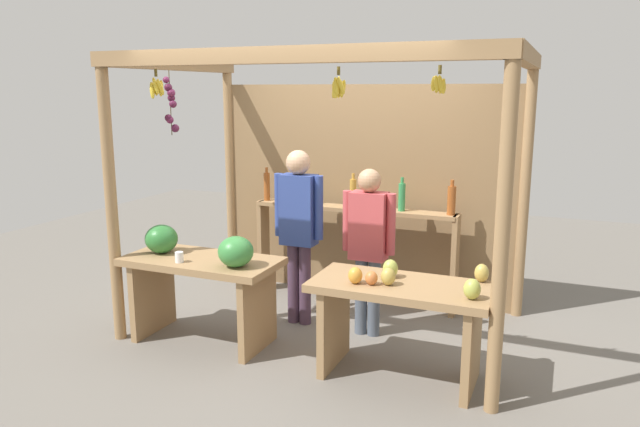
% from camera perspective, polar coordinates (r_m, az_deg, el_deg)
% --- Properties ---
extents(ground_plane, '(12.00, 12.00, 0.00)m').
position_cam_1_polar(ground_plane, '(5.70, 0.77, -10.63)').
color(ground_plane, slate).
rests_on(ground_plane, ground).
extents(market_stall, '(3.33, 2.05, 2.47)m').
position_cam_1_polar(market_stall, '(5.76, 2.50, 4.31)').
color(market_stall, '#99754C').
rests_on(market_stall, ground).
extents(fruit_counter_left, '(1.35, 0.64, 1.00)m').
position_cam_1_polar(fruit_counter_left, '(5.26, -11.29, -5.39)').
color(fruit_counter_left, '#99754C').
rests_on(fruit_counter_left, ground).
extents(fruit_counter_right, '(1.35, 0.65, 0.90)m').
position_cam_1_polar(fruit_counter_right, '(4.59, 7.80, -8.83)').
color(fruit_counter_right, '#99754C').
rests_on(fruit_counter_right, ground).
extents(bottle_shelf_unit, '(2.13, 0.22, 1.36)m').
position_cam_1_polar(bottle_shelf_unit, '(6.11, 3.31, -1.30)').
color(bottle_shelf_unit, '#99754C').
rests_on(bottle_shelf_unit, ground).
extents(vendor_man, '(0.48, 0.22, 1.64)m').
position_cam_1_polar(vendor_man, '(5.49, -2.05, -0.73)').
color(vendor_man, '#483246').
rests_on(vendor_man, ground).
extents(vendor_woman, '(0.48, 0.20, 1.51)m').
position_cam_1_polar(vendor_woman, '(5.26, 4.65, -2.35)').
color(vendor_woman, '#525D6D').
rests_on(vendor_woman, ground).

